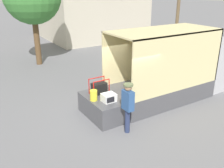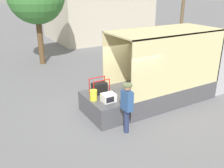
% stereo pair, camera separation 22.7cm
% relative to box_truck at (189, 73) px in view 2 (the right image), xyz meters
% --- Properties ---
extents(ground_plane, '(160.00, 160.00, 0.00)m').
position_rel_box_truck_xyz_m(ground_plane, '(-4.04, -0.00, -0.99)').
color(ground_plane, slate).
extents(box_truck, '(6.82, 2.13, 3.13)m').
position_rel_box_truck_xyz_m(box_truck, '(0.00, 0.00, 0.00)').
color(box_truck, '#B2B2B7').
rests_on(box_truck, ground).
extents(tailgate_deck, '(1.19, 2.03, 0.81)m').
position_rel_box_truck_xyz_m(tailgate_deck, '(-4.64, -0.00, -0.59)').
color(tailgate_deck, '#4C4C51').
rests_on(tailgate_deck, ground).
extents(microwave, '(0.49, 0.43, 0.30)m').
position_rel_box_truck_xyz_m(microwave, '(-4.62, -0.43, -0.03)').
color(microwave, white).
rests_on(microwave, tailgate_deck).
extents(portable_generator, '(0.72, 0.43, 0.63)m').
position_rel_box_truck_xyz_m(portable_generator, '(-4.56, 0.38, 0.06)').
color(portable_generator, black).
rests_on(portable_generator, tailgate_deck).
extents(orange_bucket, '(0.28, 0.28, 0.40)m').
position_rel_box_truck_xyz_m(orange_bucket, '(-5.06, -0.06, 0.02)').
color(orange_bucket, yellow).
rests_on(orange_bucket, tailgate_deck).
extents(worker_person, '(0.33, 0.44, 1.81)m').
position_rel_box_truck_xyz_m(worker_person, '(-4.50, -1.47, 0.13)').
color(worker_person, navy).
rests_on(worker_person, ground).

